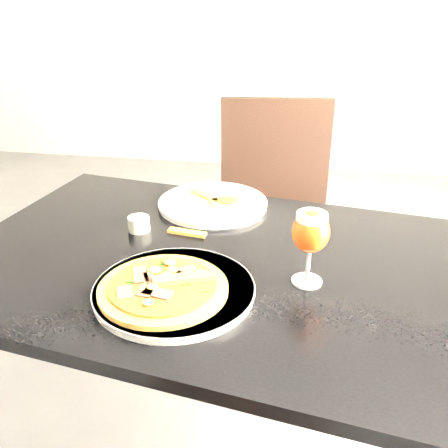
% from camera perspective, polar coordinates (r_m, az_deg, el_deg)
% --- Properties ---
extents(dining_table, '(1.31, 0.98, 0.75)m').
position_cam_1_polar(dining_table, '(1.22, -1.58, -7.45)').
color(dining_table, black).
rests_on(dining_table, ground).
extents(chair_far, '(0.49, 0.49, 0.95)m').
position_cam_1_polar(chair_far, '(1.91, 5.83, 0.68)').
color(chair_far, black).
rests_on(chair_far, ground).
extents(plate_main, '(0.34, 0.34, 0.02)m').
position_cam_1_polar(plate_main, '(1.04, -5.70, -7.54)').
color(plate_main, white).
rests_on(plate_main, dining_table).
extents(pizza, '(0.26, 0.26, 0.03)m').
position_cam_1_polar(pizza, '(1.02, -6.90, -7.19)').
color(pizza, olive).
rests_on(pizza, plate_main).
extents(plate_second, '(0.32, 0.32, 0.02)m').
position_cam_1_polar(plate_second, '(1.43, -1.28, 2.34)').
color(plate_second, white).
rests_on(plate_second, dining_table).
extents(crust_scraps, '(0.17, 0.13, 0.01)m').
position_cam_1_polar(crust_scraps, '(1.43, -0.48, 2.79)').
color(crust_scraps, olive).
rests_on(crust_scraps, plate_second).
extents(loose_crust, '(0.10, 0.04, 0.01)m').
position_cam_1_polar(loose_crust, '(1.28, -4.25, -0.97)').
color(loose_crust, olive).
rests_on(loose_crust, dining_table).
extents(sauce_cup, '(0.06, 0.06, 0.04)m').
position_cam_1_polar(sauce_cup, '(1.31, -9.71, 0.10)').
color(sauce_cup, beige).
rests_on(sauce_cup, dining_table).
extents(beer_glass, '(0.08, 0.08, 0.17)m').
position_cam_1_polar(beer_glass, '(1.04, 9.89, -0.95)').
color(beer_glass, '#B0B5B9').
rests_on(beer_glass, dining_table).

